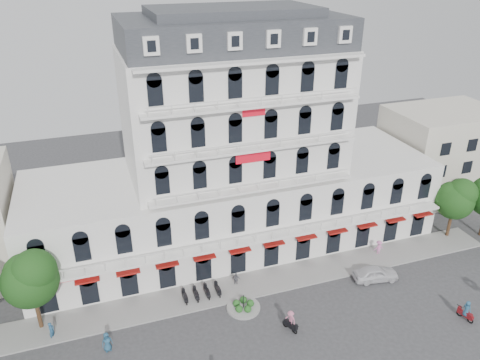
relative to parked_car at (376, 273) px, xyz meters
name	(u,v)px	position (x,y,z in m)	size (l,w,h in m)	color
ground	(300,346)	(-11.26, -5.74, -0.78)	(120.00, 120.00, 0.00)	#38383A
sidewalk	(261,282)	(-11.26, 3.26, -0.70)	(53.00, 4.00, 0.16)	gray
main_building	(233,160)	(-11.26, 12.26, 9.18)	(45.00, 15.00, 25.80)	silver
flank_building_east	(440,153)	(18.74, 14.26, 5.22)	(14.00, 10.00, 12.00)	beige
traffic_island	(243,306)	(-14.26, 0.26, -0.53)	(3.20, 3.20, 1.60)	gray
parked_scooter_row	(202,298)	(-17.61, 3.06, -0.78)	(4.40, 1.80, 1.10)	black
tree_west_inner	(30,277)	(-32.20, 3.74, 4.90)	(4.76, 4.76, 8.25)	#382314
tree_east_inner	(456,198)	(12.80, 4.24, 4.43)	(4.40, 4.37, 7.57)	#382314
parked_car	(376,273)	(0.00, 0.00, 0.00)	(1.85, 4.60, 1.57)	silver
rider_east	(466,311)	(4.50, -7.67, 0.22)	(0.71, 1.68, 2.06)	maroon
rider_center	(290,320)	(-11.25, -3.72, 0.34)	(1.01, 1.60, 2.14)	black
pedestrian_left	(107,342)	(-26.81, -0.88, 0.14)	(0.90, 0.59, 1.85)	navy
pedestrian_mid	(236,279)	(-13.81, 3.76, -0.04)	(0.87, 0.36, 1.49)	slate
pedestrian_right	(379,248)	(2.87, 3.76, 0.10)	(1.14, 0.66, 1.77)	pink
pedestrian_far	(52,331)	(-31.26, 2.06, 0.09)	(0.63, 0.42, 1.74)	#275277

